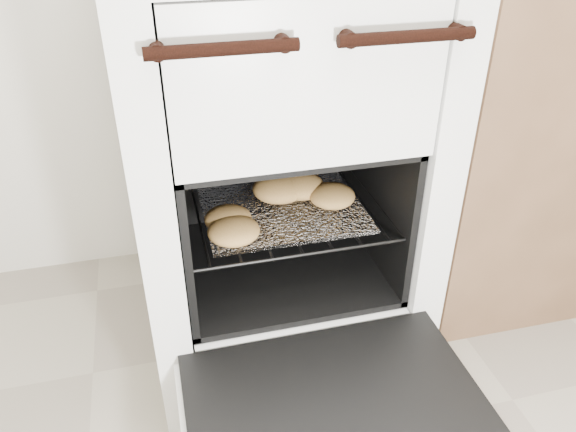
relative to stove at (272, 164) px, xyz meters
name	(u,v)px	position (x,y,z in m)	size (l,w,h in m)	color
stove	(272,164)	(0.00, 0.00, 0.00)	(0.65, 0.73, 1.00)	white
oven_door	(339,418)	(0.00, -0.55, -0.27)	(0.59, 0.46, 0.04)	black
oven_rack	(279,204)	(0.00, -0.07, -0.07)	(0.48, 0.46, 0.01)	black
foil_sheet	(281,206)	(0.00, -0.09, -0.07)	(0.37, 0.33, 0.01)	white
baked_rolls	(281,196)	(0.00, -0.09, -0.04)	(0.37, 0.34, 0.06)	tan
counter	(558,124)	(0.89, 0.09, -0.02)	(0.95, 0.63, 0.95)	brown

